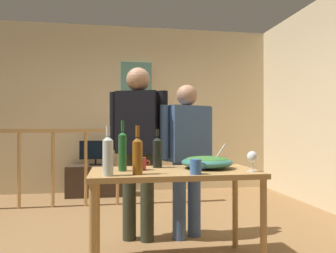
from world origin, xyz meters
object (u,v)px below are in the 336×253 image
at_px(stair_railing, 103,157).
at_px(wine_bottle_dark, 157,151).
at_px(person_standing_right, 187,147).
at_px(salad_bowl, 207,162).
at_px(framed_picture, 136,81).
at_px(flat_screen_tv, 96,151).
at_px(mug_blue, 196,167).
at_px(serving_table, 174,181).
at_px(wine_bottle_clear, 108,155).
at_px(wine_bottle_amber, 137,155).
at_px(wine_glass, 252,158).
at_px(wine_bottle_green, 123,150).
at_px(tv_console, 96,180).
at_px(mug_red, 142,164).
at_px(person_standing_left, 138,138).

height_order(stair_railing, wine_bottle_dark, stair_railing).
bearing_deg(person_standing_right, salad_bowl, 72.11).
distance_m(framed_picture, flat_screen_tv, 1.38).
bearing_deg(mug_blue, salad_bowl, 60.99).
xyz_separation_m(serving_table, wine_bottle_clear, (-0.51, -0.22, 0.23)).
relative_size(framed_picture, wine_bottle_clear, 1.86).
relative_size(flat_screen_tv, wine_bottle_amber, 1.41).
bearing_deg(wine_bottle_dark, stair_railing, 104.99).
distance_m(flat_screen_tv, wine_glass, 3.22).
distance_m(flat_screen_tv, wine_bottle_green, 2.77).
distance_m(tv_console, wine_bottle_amber, 3.08).
xyz_separation_m(wine_glass, wine_bottle_clear, (-1.08, -0.05, 0.04)).
bearing_deg(person_standing_right, wine_bottle_green, 20.84).
height_order(tv_console, wine_bottle_clear, wine_bottle_clear).
xyz_separation_m(flat_screen_tv, wine_bottle_clear, (0.25, -2.98, 0.18)).
xyz_separation_m(wine_bottle_dark, mug_red, (-0.14, -0.13, -0.09)).
distance_m(mug_red, person_standing_left, 0.60).
bearing_deg(wine_bottle_clear, flat_screen_tv, 94.78).
relative_size(tv_console, mug_blue, 7.45).
xyz_separation_m(salad_bowl, wine_bottle_green, (-0.69, -0.05, 0.10)).
relative_size(flat_screen_tv, wine_glass, 3.18).
bearing_deg(stair_railing, wine_bottle_green, -83.97).
xyz_separation_m(salad_bowl, mug_blue, (-0.17, -0.31, -0.00)).
distance_m(wine_bottle_clear, person_standing_left, 0.89).
bearing_deg(wine_bottle_green, flat_screen_tv, 97.38).
bearing_deg(stair_railing, person_standing_right, -59.82).
relative_size(salad_bowl, person_standing_right, 0.28).
bearing_deg(wine_bottle_amber, wine_bottle_green, 116.69).
xyz_separation_m(wine_bottle_dark, wine_bottle_amber, (-0.19, -0.37, 0.01)).
distance_m(wine_glass, mug_blue, 0.47).
bearing_deg(wine_bottle_amber, person_standing_right, 56.02).
xyz_separation_m(wine_bottle_clear, person_standing_right, (0.75, 0.84, -0.01)).
xyz_separation_m(serving_table, wine_glass, (0.57, -0.18, 0.19)).
relative_size(tv_console, flat_screen_tv, 1.82).
distance_m(mug_blue, person_standing_right, 0.88).
xyz_separation_m(flat_screen_tv, serving_table, (0.76, -2.75, -0.05)).
bearing_deg(mug_red, wine_bottle_dark, 42.65).
distance_m(wine_bottle_clear, person_standing_right, 1.13).
relative_size(framed_picture, wine_bottle_green, 1.64).
bearing_deg(stair_railing, person_standing_left, -75.47).
height_order(wine_bottle_dark, person_standing_right, person_standing_right).
height_order(tv_console, person_standing_right, person_standing_right).
height_order(tv_console, mug_red, mug_red).
relative_size(flat_screen_tv, serving_table, 0.38).
bearing_deg(person_standing_left, framed_picture, -70.93).
height_order(salad_bowl, wine_bottle_amber, wine_bottle_amber).
xyz_separation_m(wine_bottle_green, wine_bottle_amber, (0.10, -0.20, -0.02)).
xyz_separation_m(tv_console, wine_bottle_clear, (0.25, -3.01, 0.65)).
height_order(tv_console, person_standing_left, person_standing_left).
bearing_deg(wine_bottle_amber, mug_red, 78.23).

